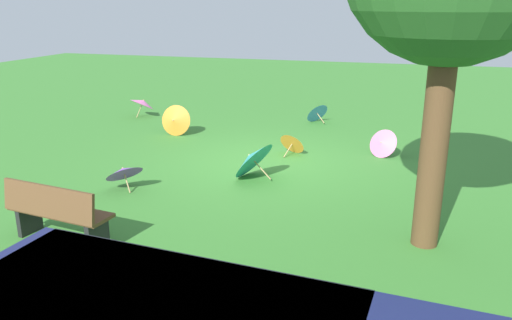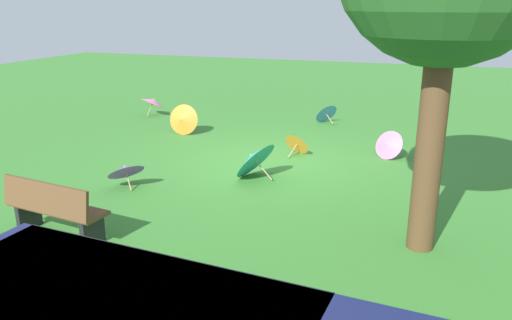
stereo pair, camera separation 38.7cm
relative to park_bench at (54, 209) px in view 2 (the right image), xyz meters
name	(u,v)px [view 2 (the right image)]	position (x,y,z in m)	size (l,w,h in m)	color
ground	(270,162)	(-1.81, -4.55, -0.47)	(40.00, 40.00, 0.00)	#387A2D
park_bench	(54,209)	(0.00, 0.00, 0.00)	(1.65, 0.68, 0.90)	brown
parasol_purple_0	(125,169)	(0.24, -2.17, -0.11)	(0.91, 0.92, 0.59)	tan
parasol_pink_0	(153,102)	(3.00, -7.88, -0.03)	(1.04, 1.04, 0.67)	tan
parasol_pink_1	(388,145)	(-4.16, -5.69, -0.15)	(0.76, 0.66, 0.63)	tan
parasol_blue_0	(325,113)	(-2.14, -8.62, -0.16)	(0.79, 0.81, 0.61)	tan
parasol_orange_1	(182,120)	(1.08, -6.06, -0.06)	(0.79, 0.80, 0.81)	tan
parasol_orange_2	(298,143)	(-2.21, -5.33, -0.19)	(0.69, 0.67, 0.55)	tan
parasol_teal_1	(253,158)	(-1.81, -3.45, -0.05)	(0.94, 1.10, 0.83)	tan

